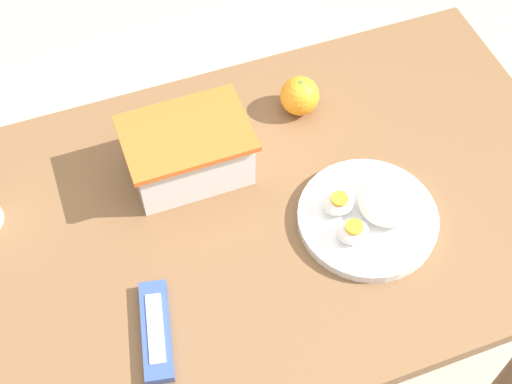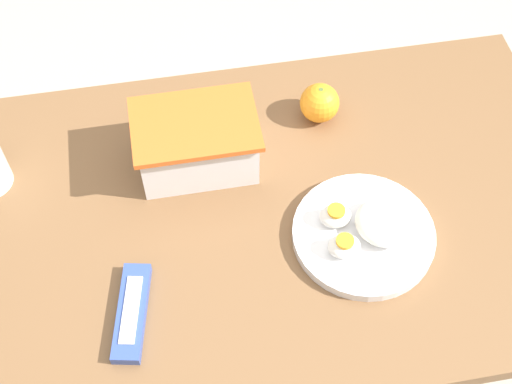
{
  "view_description": "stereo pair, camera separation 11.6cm",
  "coord_description": "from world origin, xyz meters",
  "views": [
    {
      "loc": [
        -0.2,
        -0.6,
        1.76
      ],
      "look_at": [
        0.03,
        0.02,
        0.8
      ],
      "focal_mm": 50.0,
      "sensor_mm": 36.0,
      "label": 1
    },
    {
      "loc": [
        -0.08,
        -0.63,
        1.76
      ],
      "look_at": [
        0.03,
        0.02,
        0.8
      ],
      "focal_mm": 50.0,
      "sensor_mm": 36.0,
      "label": 2
    }
  ],
  "objects": [
    {
      "name": "orange_fruit",
      "position": [
        0.18,
        0.19,
        0.81
      ],
      "size": [
        0.07,
        0.07,
        0.07
      ],
      "color": "orange",
      "rests_on": "table"
    },
    {
      "name": "ground_plane",
      "position": [
        0.0,
        0.0,
        0.0
      ],
      "size": [
        10.0,
        10.0,
        0.0
      ],
      "primitive_type": "plane",
      "color": "#B2A899"
    },
    {
      "name": "food_container",
      "position": [
        -0.05,
        0.12,
        0.82
      ],
      "size": [
        0.21,
        0.14,
        0.11
      ],
      "color": "white",
      "rests_on": "table"
    },
    {
      "name": "table",
      "position": [
        0.0,
        0.0,
        0.65
      ],
      "size": [
        1.17,
        0.66,
        0.77
      ],
      "color": "brown",
      "rests_on": "ground_plane"
    },
    {
      "name": "rice_plate",
      "position": [
        0.19,
        -0.08,
        0.79
      ],
      "size": [
        0.23,
        0.23,
        0.06
      ],
      "color": "white",
      "rests_on": "table"
    },
    {
      "name": "candy_bar",
      "position": [
        -0.19,
        -0.15,
        0.78
      ],
      "size": [
        0.07,
        0.16,
        0.02
      ],
      "color": "#334C9E",
      "rests_on": "table"
    }
  ]
}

